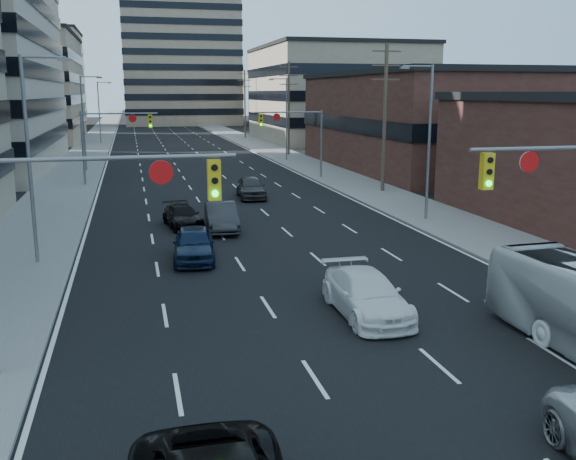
% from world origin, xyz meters
% --- Properties ---
extents(road_surface, '(18.00, 300.00, 0.02)m').
position_xyz_m(road_surface, '(0.00, 130.00, 0.01)').
color(road_surface, black).
rests_on(road_surface, ground).
extents(sidewalk_left, '(5.00, 300.00, 0.15)m').
position_xyz_m(sidewalk_left, '(-11.50, 130.00, 0.07)').
color(sidewalk_left, slate).
rests_on(sidewalk_left, ground).
extents(sidewalk_right, '(5.00, 300.00, 0.15)m').
position_xyz_m(sidewalk_right, '(11.50, 130.00, 0.07)').
color(sidewalk_right, slate).
rests_on(sidewalk_right, ground).
extents(office_left_far, '(20.00, 30.00, 16.00)m').
position_xyz_m(office_left_far, '(-24.00, 100.00, 8.00)').
color(office_left_far, gray).
rests_on(office_left_far, ground).
extents(storefront_right_mid, '(20.00, 30.00, 9.00)m').
position_xyz_m(storefront_right_mid, '(24.00, 50.00, 4.50)').
color(storefront_right_mid, '#472119').
rests_on(storefront_right_mid, ground).
extents(office_right_far, '(22.00, 28.00, 14.00)m').
position_xyz_m(office_right_far, '(25.00, 88.00, 7.00)').
color(office_right_far, gray).
rests_on(office_right_far, ground).
extents(bg_block_left, '(24.00, 24.00, 20.00)m').
position_xyz_m(bg_block_left, '(-28.00, 140.00, 10.00)').
color(bg_block_left, '#ADA089').
rests_on(bg_block_left, ground).
extents(bg_block_right, '(22.00, 22.00, 12.00)m').
position_xyz_m(bg_block_right, '(32.00, 130.00, 6.00)').
color(bg_block_right, gray).
rests_on(bg_block_right, ground).
extents(signal_near_left, '(6.59, 0.33, 6.00)m').
position_xyz_m(signal_near_left, '(-7.45, 8.00, 4.33)').
color(signal_near_left, slate).
rests_on(signal_near_left, ground).
extents(signal_far_left, '(6.09, 0.33, 6.00)m').
position_xyz_m(signal_far_left, '(-7.68, 45.00, 4.30)').
color(signal_far_left, slate).
rests_on(signal_far_left, ground).
extents(signal_far_right, '(6.09, 0.33, 6.00)m').
position_xyz_m(signal_far_right, '(7.68, 45.00, 4.30)').
color(signal_far_right, slate).
rests_on(signal_far_right, ground).
extents(utility_pole_block, '(2.20, 0.28, 11.00)m').
position_xyz_m(utility_pole_block, '(12.20, 36.00, 5.78)').
color(utility_pole_block, '#4C3D2D').
rests_on(utility_pole_block, ground).
extents(utility_pole_midblock, '(2.20, 0.28, 11.00)m').
position_xyz_m(utility_pole_midblock, '(12.20, 66.00, 5.78)').
color(utility_pole_midblock, '#4C3D2D').
rests_on(utility_pole_midblock, ground).
extents(utility_pole_distant, '(2.20, 0.28, 11.00)m').
position_xyz_m(utility_pole_distant, '(12.20, 96.00, 5.78)').
color(utility_pole_distant, '#4C3D2D').
rests_on(utility_pole_distant, ground).
extents(streetlight_left_near, '(2.03, 0.22, 9.00)m').
position_xyz_m(streetlight_left_near, '(-10.34, 20.00, 5.05)').
color(streetlight_left_near, slate).
rests_on(streetlight_left_near, ground).
extents(streetlight_left_mid, '(2.03, 0.22, 9.00)m').
position_xyz_m(streetlight_left_mid, '(-10.34, 55.00, 5.05)').
color(streetlight_left_mid, slate).
rests_on(streetlight_left_mid, ground).
extents(streetlight_left_far, '(2.03, 0.22, 9.00)m').
position_xyz_m(streetlight_left_far, '(-10.34, 90.00, 5.05)').
color(streetlight_left_far, slate).
rests_on(streetlight_left_far, ground).
extents(streetlight_right_near, '(2.03, 0.22, 9.00)m').
position_xyz_m(streetlight_right_near, '(10.34, 25.00, 5.05)').
color(streetlight_right_near, slate).
rests_on(streetlight_right_near, ground).
extents(streetlight_right_far, '(2.03, 0.22, 9.00)m').
position_xyz_m(streetlight_right_far, '(10.34, 60.00, 5.05)').
color(streetlight_right_far, slate).
rests_on(streetlight_right_far, ground).
extents(white_van, '(2.06, 5.05, 1.46)m').
position_xyz_m(white_van, '(1.30, 10.44, 0.73)').
color(white_van, white).
rests_on(white_van, ground).
extents(sedan_blue, '(2.23, 4.67, 1.54)m').
position_xyz_m(sedan_blue, '(-3.69, 19.17, 0.77)').
color(sedan_blue, '#0D1B35').
rests_on(sedan_blue, ground).
extents(sedan_grey_center, '(1.87, 4.76, 1.54)m').
position_xyz_m(sedan_grey_center, '(-1.60, 25.30, 0.77)').
color(sedan_grey_center, '#2B2B2D').
rests_on(sedan_grey_center, ground).
extents(sedan_black_far, '(2.28, 4.46, 1.24)m').
position_xyz_m(sedan_black_far, '(-3.60, 26.73, 0.62)').
color(sedan_black_far, black).
rests_on(sedan_black_far, ground).
extents(sedan_grey_right, '(2.18, 4.76, 1.58)m').
position_xyz_m(sedan_grey_right, '(2.00, 35.79, 0.79)').
color(sedan_grey_right, '#313134').
rests_on(sedan_grey_right, ground).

